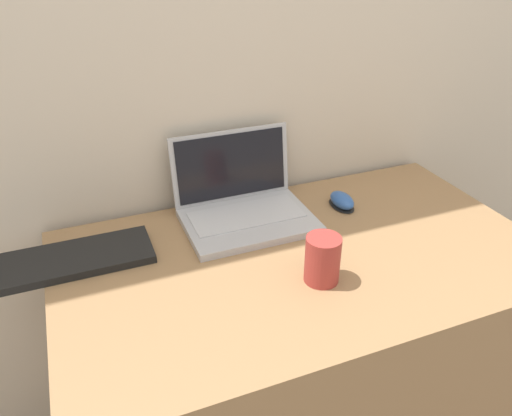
{
  "coord_description": "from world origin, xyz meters",
  "views": [
    {
      "loc": [
        -0.49,
        -0.56,
        1.47
      ],
      "look_at": [
        -0.08,
        0.47,
        0.84
      ],
      "focal_mm": 35.0,
      "sensor_mm": 36.0,
      "label": 1
    }
  ],
  "objects_px": {
    "laptop": "(243,202)",
    "computer_mouse": "(342,201)",
    "drink_cup": "(323,259)",
    "external_keyboard": "(75,259)"
  },
  "relations": [
    {
      "from": "drink_cup",
      "to": "external_keyboard",
      "type": "relative_size",
      "value": 0.31
    },
    {
      "from": "laptop",
      "to": "drink_cup",
      "type": "distance_m",
      "value": 0.34
    },
    {
      "from": "laptop",
      "to": "drink_cup",
      "type": "height_order",
      "value": "laptop"
    },
    {
      "from": "computer_mouse",
      "to": "drink_cup",
      "type": "bearing_deg",
      "value": -127.83
    },
    {
      "from": "laptop",
      "to": "external_keyboard",
      "type": "relative_size",
      "value": 0.94
    },
    {
      "from": "laptop",
      "to": "computer_mouse",
      "type": "relative_size",
      "value": 3.43
    },
    {
      "from": "laptop",
      "to": "drink_cup",
      "type": "xyz_separation_m",
      "value": [
        0.07,
        -0.33,
        0.01
      ]
    },
    {
      "from": "drink_cup",
      "to": "laptop",
      "type": "bearing_deg",
      "value": 101.37
    },
    {
      "from": "laptop",
      "to": "computer_mouse",
      "type": "bearing_deg",
      "value": -9.81
    },
    {
      "from": "laptop",
      "to": "computer_mouse",
      "type": "height_order",
      "value": "laptop"
    }
  ]
}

